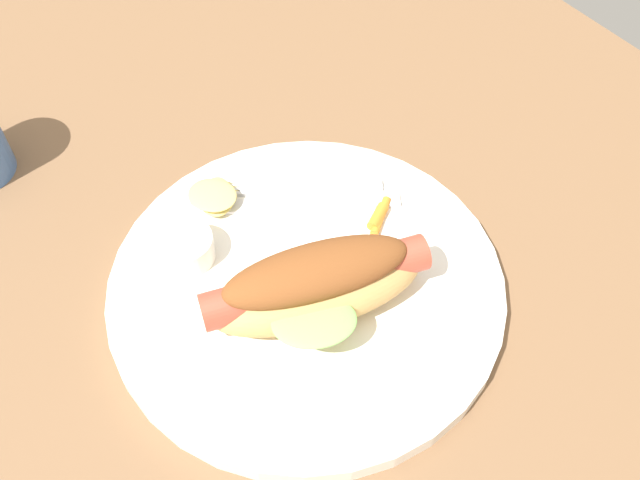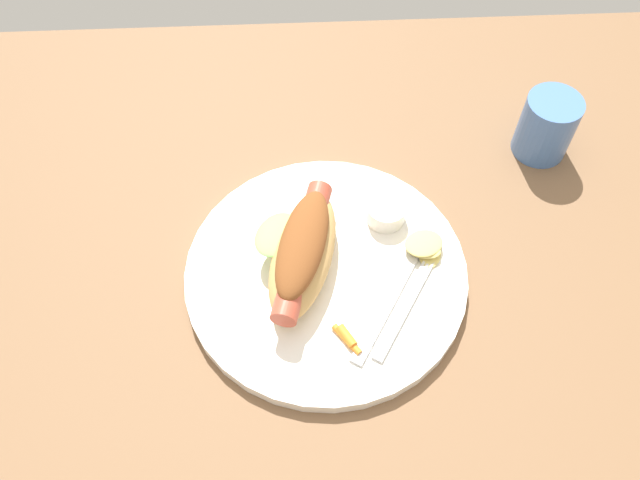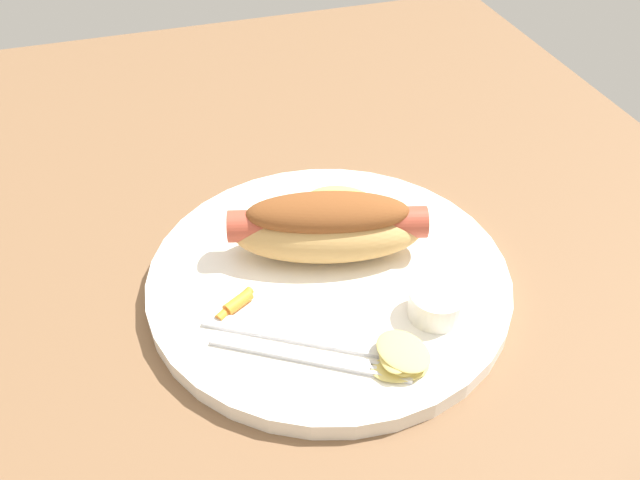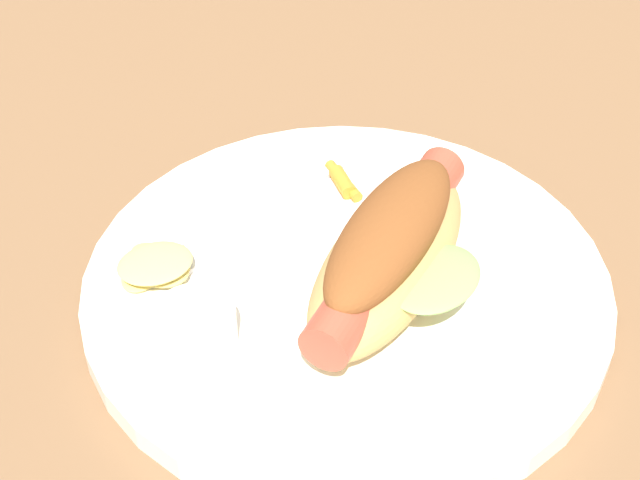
{
  "view_description": "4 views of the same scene",
  "coord_description": "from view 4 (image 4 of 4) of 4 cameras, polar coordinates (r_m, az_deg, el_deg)",
  "views": [
    {
      "loc": [
        -27.89,
        18.22,
        46.12
      ],
      "look_at": [
        -0.73,
        -0.2,
        4.23
      ],
      "focal_mm": 39.06,
      "sensor_mm": 36.0,
      "label": 1
    },
    {
      "loc": [
        -4.05,
        -34.64,
        63.5
      ],
      "look_at": [
        -2.25,
        3.3,
        5.25
      ],
      "focal_mm": 36.93,
      "sensor_mm": 36.0,
      "label": 2
    },
    {
      "loc": [
        38.35,
        -11.68,
        41.33
      ],
      "look_at": [
        -0.44,
        0.56,
        6.51
      ],
      "focal_mm": 38.14,
      "sensor_mm": 36.0,
      "label": 3
    },
    {
      "loc": [
        -7.69,
        41.76,
        40.1
      ],
      "look_at": [
        -0.1,
        1.94,
        4.38
      ],
      "focal_mm": 53.58,
      "sensor_mm": 36.0,
      "label": 4
    }
  ],
  "objects": [
    {
      "name": "hot_dog",
      "position": [
        0.53,
        4.2,
        -0.7
      ],
      "size": [
        11.24,
        17.35,
        5.95
      ],
      "rotation": [
        0.0,
        0.0,
        1.3
      ],
      "color": "tan",
      "rests_on": "plate"
    },
    {
      "name": "fork",
      "position": [
        0.6,
        -5.49,
        1.87
      ],
      "size": [
        9.08,
        13.83,
        0.4
      ],
      "rotation": [
        0.0,
        0.0,
        1.02
      ],
      "color": "silver",
      "rests_on": "plate"
    },
    {
      "name": "carrot_garnish",
      "position": [
        0.62,
        1.26,
        3.53
      ],
      "size": [
        3.28,
        3.59,
        1.0
      ],
      "color": "orange",
      "rests_on": "plate"
    },
    {
      "name": "ground_plane",
      "position": [
        0.59,
        0.25,
        -2.62
      ],
      "size": [
        120.0,
        90.0,
        1.8
      ],
      "primitive_type": "cube",
      "color": "brown"
    },
    {
      "name": "sauce_ramekin",
      "position": [
        0.52,
        -7.45,
        -5.19
      ],
      "size": [
        4.49,
        4.49,
        2.33
      ],
      "primitive_type": "cylinder",
      "color": "white",
      "rests_on": "plate"
    },
    {
      "name": "plate",
      "position": [
        0.56,
        1.59,
        -2.79
      ],
      "size": [
        30.9,
        30.9,
        1.6
      ],
      "primitive_type": "cylinder",
      "color": "white",
      "rests_on": "ground_plane"
    },
    {
      "name": "knife",
      "position": [
        0.6,
        -3.43,
        1.69
      ],
      "size": [
        8.83,
        13.53,
        0.36
      ],
      "primitive_type": "cube",
      "rotation": [
        0.0,
        0.0,
        1.03
      ],
      "color": "silver",
      "rests_on": "plate"
    },
    {
      "name": "chips_pile",
      "position": [
        0.56,
        -9.84,
        -1.47
      ],
      "size": [
        5.47,
        5.39,
        1.61
      ],
      "color": "#D9C467",
      "rests_on": "plate"
    }
  ]
}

